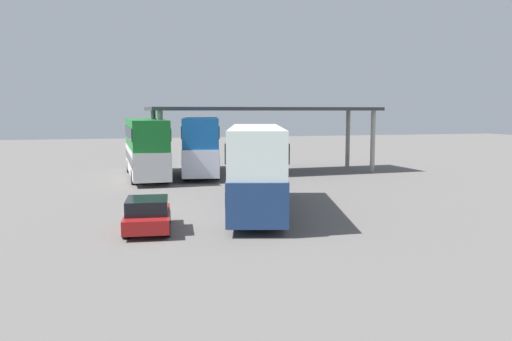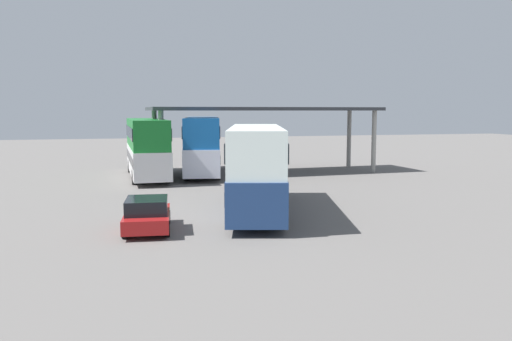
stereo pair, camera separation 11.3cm
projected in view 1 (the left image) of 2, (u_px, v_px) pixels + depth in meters
name	position (u px, v px, depth m)	size (l,w,h in m)	color
ground_plane	(248.00, 222.00, 22.02)	(140.00, 140.00, 0.00)	#635F5C
double_decker_main	(256.00, 166.00, 23.93)	(4.86, 10.49, 4.06)	navy
parked_hatchback	(148.00, 215.00, 20.29)	(2.09, 3.79, 1.35)	#A41819
double_decker_near_canopy	(146.00, 146.00, 36.46)	(2.73, 11.04, 4.20)	silver
double_decker_mid_row	(201.00, 143.00, 38.26)	(4.17, 10.72, 4.29)	silver
depot_canopy	(265.00, 112.00, 38.72)	(17.86, 6.17, 5.07)	#33353A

